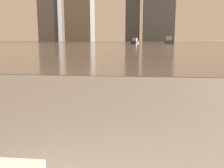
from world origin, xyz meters
TOP-DOWN VIEW (x-y plane):
  - harbor_water at (0.00, 62.00)m, footprint 180.00×110.00m
  - harbor_boat_1 at (-0.50, 53.66)m, footprint 1.67×3.37m
  - harbor_boat_4 at (6.72, 55.63)m, footprint 1.54×4.23m

SIDE VIEW (x-z plane):
  - harbor_water at x=0.00m, z-range 0.00..0.01m
  - harbor_boat_1 at x=-0.50m, z-range -0.17..1.04m
  - harbor_boat_4 at x=6.72m, z-range -0.22..1.35m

